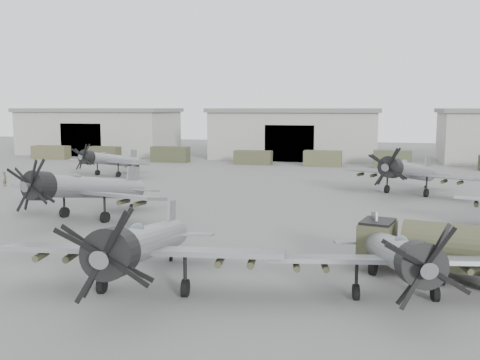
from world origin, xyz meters
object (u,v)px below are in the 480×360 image
Objects in this scene: fuel_tanker at (430,245)px; tug_trailer at (89,190)px; aircraft_mid_1 at (82,188)px; aircraft_far_1 at (406,171)px; aircraft_near_2 at (398,255)px; aircraft_near_1 at (141,245)px; aircraft_far_0 at (107,160)px; ground_crew at (5,179)px.

fuel_tanker is 1.29× the size of tug_trailer.
fuel_tanker is at bearing -4.63° from aircraft_mid_1.
fuel_tanker is (-0.08, -27.20, -0.81)m from aircraft_far_1.
aircraft_mid_1 reaches higher than aircraft_far_1.
aircraft_far_1 reaches higher than aircraft_near_2.
aircraft_near_1 reaches higher than aircraft_far_0.
fuel_tanker is at bearing -28.98° from tug_trailer.
aircraft_far_1 is 1.68× the size of fuel_tanker.
fuel_tanker is at bearing 17.88° from aircraft_near_1.
aircraft_near_1 is 18.76m from aircraft_mid_1.
tug_trailer is (-31.36, 19.58, -1.21)m from fuel_tanker.
aircraft_far_1 is at bearing 50.14° from aircraft_mid_1.
aircraft_mid_1 is at bearing -118.84° from aircraft_far_1.
fuel_tanker is at bearing -137.99° from ground_crew.
aircraft_mid_1 is 8.38× the size of ground_crew.
aircraft_near_2 reaches higher than fuel_tanker.
aircraft_far_1 is at bearing 4.66° from aircraft_far_0.
aircraft_mid_1 is (-23.42, 12.36, 0.38)m from aircraft_near_2.
aircraft_near_1 is 0.96× the size of aircraft_mid_1.
aircraft_near_1 is 1.72× the size of fuel_tanker.
aircraft_near_2 is at bearing -14.81° from aircraft_mid_1.
aircraft_near_1 is at bearing -52.59° from tug_trailer.
aircraft_far_0 is at bearing 150.34° from fuel_tanker.
tug_trailer is 3.61× the size of ground_crew.
aircraft_near_2 is 1.97× the size of tug_trailer.
tug_trailer is at bearing 160.58° from fuel_tanker.
tug_trailer is at bearing 130.91° from aircraft_mid_1.
aircraft_far_1 is (13.54, 33.76, 0.02)m from aircraft_near_1.
tug_trailer is (-6.12, 11.56, -2.11)m from aircraft_mid_1.
aircraft_near_1 reaches higher than tug_trailer.
aircraft_near_2 is 31.60m from aircraft_far_1.
aircraft_near_1 is 46.16m from aircraft_far_0.
aircraft_far_1 is 7.86× the size of ground_crew.
ground_crew is at bearing 165.44° from fuel_tanker.
aircraft_near_1 is at bearing 179.31° from aircraft_near_2.
aircraft_far_1 is 2.18× the size of tug_trailer.
aircraft_mid_1 is 13.24m from tug_trailer.
aircraft_far_1 is (25.33, 19.18, -0.09)m from aircraft_mid_1.
fuel_tanker is (25.24, -8.03, -0.90)m from aircraft_mid_1.
aircraft_far_0 is 13.01m from ground_crew.
aircraft_mid_1 reaches higher than aircraft_near_2.
tug_trailer is at bearing -54.62° from aircraft_far_0.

